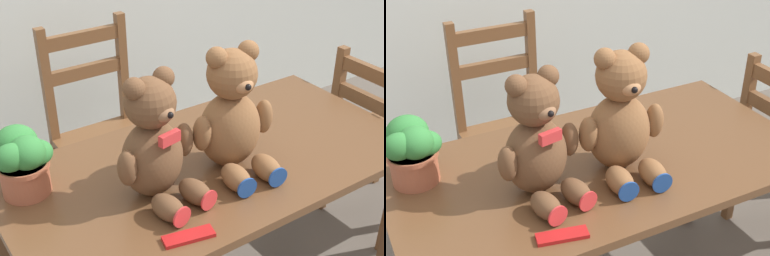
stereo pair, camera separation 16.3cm
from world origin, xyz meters
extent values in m
cube|color=brown|center=(0.00, 0.36, 0.72)|extent=(1.42, 0.72, 0.03)
cube|color=brown|center=(-0.66, 0.67, 0.35)|extent=(0.06, 0.06, 0.70)
cube|color=brown|center=(0.66, 0.67, 0.35)|extent=(0.06, 0.06, 0.70)
cube|color=brown|center=(-0.07, 1.06, 0.45)|extent=(0.41, 0.40, 0.03)
cube|color=brown|center=(0.11, 0.88, 0.22)|extent=(0.04, 0.04, 0.44)
cube|color=brown|center=(-0.26, 0.88, 0.22)|extent=(0.04, 0.04, 0.44)
cube|color=brown|center=(0.11, 1.24, 0.49)|extent=(0.04, 0.04, 0.99)
cube|color=brown|center=(-0.26, 1.24, 0.49)|extent=(0.04, 0.04, 0.99)
cube|color=brown|center=(-0.07, 1.24, 0.91)|extent=(0.33, 0.03, 0.06)
cube|color=brown|center=(-0.07, 1.24, 0.75)|extent=(0.33, 0.03, 0.06)
cube|color=brown|center=(0.86, 0.59, 0.44)|extent=(0.04, 0.04, 0.87)
ellipsoid|color=brown|center=(-0.26, 0.32, 0.85)|extent=(0.22, 0.20, 0.24)
sphere|color=brown|center=(-0.26, 0.32, 1.04)|extent=(0.15, 0.15, 0.15)
sphere|color=brown|center=(-0.20, 0.33, 1.10)|extent=(0.06, 0.06, 0.06)
sphere|color=brown|center=(-0.31, 0.31, 1.10)|extent=(0.06, 0.06, 0.06)
ellipsoid|color=#8C5F3F|center=(-0.25, 0.26, 1.03)|extent=(0.07, 0.07, 0.05)
sphere|color=black|center=(-0.24, 0.24, 1.03)|extent=(0.02, 0.02, 0.02)
ellipsoid|color=brown|center=(-0.14, 0.32, 0.88)|extent=(0.07, 0.07, 0.11)
ellipsoid|color=brown|center=(-0.36, 0.28, 0.88)|extent=(0.07, 0.07, 0.11)
ellipsoid|color=brown|center=(-0.18, 0.21, 0.77)|extent=(0.09, 0.13, 0.07)
cylinder|color=red|center=(-0.17, 0.15, 0.77)|extent=(0.06, 0.02, 0.06)
ellipsoid|color=brown|center=(-0.29, 0.19, 0.77)|extent=(0.09, 0.13, 0.07)
cylinder|color=red|center=(-0.28, 0.13, 0.77)|extent=(0.06, 0.02, 0.06)
cube|color=red|center=(-0.24, 0.24, 0.96)|extent=(0.07, 0.03, 0.03)
ellipsoid|color=brown|center=(0.03, 0.32, 0.86)|extent=(0.22, 0.19, 0.26)
sphere|color=brown|center=(0.03, 0.32, 1.05)|extent=(0.16, 0.16, 0.16)
sphere|color=brown|center=(0.09, 0.31, 1.12)|extent=(0.07, 0.07, 0.07)
sphere|color=brown|center=(-0.02, 0.32, 1.12)|extent=(0.07, 0.07, 0.07)
ellipsoid|color=#B2794C|center=(0.03, 0.26, 1.04)|extent=(0.07, 0.07, 0.05)
sphere|color=black|center=(0.03, 0.23, 1.05)|extent=(0.02, 0.02, 0.02)
ellipsoid|color=brown|center=(0.15, 0.29, 0.89)|extent=(0.06, 0.06, 0.12)
ellipsoid|color=brown|center=(-0.08, 0.31, 0.89)|extent=(0.06, 0.06, 0.12)
ellipsoid|color=brown|center=(0.08, 0.18, 0.77)|extent=(0.09, 0.13, 0.08)
cylinder|color=#1E4793|center=(0.07, 0.12, 0.77)|extent=(0.07, 0.01, 0.07)
ellipsoid|color=brown|center=(-0.04, 0.19, 0.77)|extent=(0.09, 0.13, 0.08)
cylinder|color=#1E4793|center=(-0.04, 0.13, 0.77)|extent=(0.07, 0.01, 0.07)
cylinder|color=#B25B3D|center=(-0.58, 0.53, 0.78)|extent=(0.15, 0.15, 0.11)
cylinder|color=#B25B3D|center=(-0.58, 0.53, 0.83)|extent=(0.16, 0.16, 0.02)
ellipsoid|color=#337F38|center=(-0.54, 0.53, 0.86)|extent=(0.11, 0.10, 0.08)
ellipsoid|color=#337F38|center=(-0.58, 0.59, 0.88)|extent=(0.14, 0.12, 0.12)
ellipsoid|color=#337F38|center=(-0.61, 0.56, 0.86)|extent=(0.09, 0.08, 0.09)
ellipsoid|color=#337F38|center=(-0.62, 0.50, 0.89)|extent=(0.10, 0.07, 0.09)
ellipsoid|color=#337F38|center=(-0.57, 0.51, 0.88)|extent=(0.11, 0.11, 0.10)
cube|color=red|center=(-0.29, 0.08, 0.74)|extent=(0.15, 0.08, 0.01)
camera|label=1|loc=(-0.90, -0.85, 1.72)|focal=50.00mm
camera|label=2|loc=(-0.76, -0.94, 1.72)|focal=50.00mm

